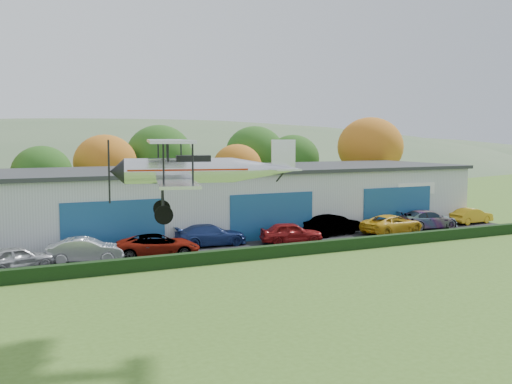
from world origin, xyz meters
name	(u,v)px	position (x,y,z in m)	size (l,w,h in m)	color
ground	(415,340)	(0.00, 0.00, 0.00)	(300.00, 300.00, 0.00)	#446821
apron	(254,244)	(3.00, 21.00, 0.03)	(48.00, 9.00, 0.05)	black
hedge	(285,250)	(3.00, 16.20, 0.40)	(46.00, 0.60, 0.80)	black
hangar	(240,198)	(5.00, 27.98, 2.66)	(40.60, 12.60, 5.30)	#B2B7BC
tree_belt	(152,159)	(0.85, 40.62, 5.61)	(75.70, 13.22, 10.12)	#3D2614
distant_hills	(28,219)	(-4.38, 140.00, -13.05)	(430.00, 196.00, 56.00)	#4C6642
car_0	(17,258)	(-13.26, 19.36, 0.77)	(1.69, 4.21, 1.43)	silver
car_1	(86,250)	(-9.24, 19.75, 0.82)	(1.64, 4.70, 1.55)	silver
car_2	(158,246)	(-4.71, 19.34, 0.80)	(2.50, 5.41, 1.50)	gray
car_3	(210,235)	(-0.22, 21.63, 0.82)	(2.17, 5.34, 1.55)	navy
car_4	(291,233)	(5.52, 19.89, 0.83)	(1.85, 4.59, 1.56)	maroon
car_5	(332,225)	(10.27, 21.68, 0.88)	(1.76, 5.04, 1.66)	gray
car_6	(392,224)	(15.00, 20.13, 0.81)	(2.53, 5.49, 1.53)	gold
car_7	(428,219)	(19.44, 20.93, 0.83)	(2.19, 5.39, 1.56)	gray
car_8	(471,216)	(25.01, 21.41, 0.75)	(1.48, 4.23, 1.39)	gold
biplane	(196,168)	(-7.58, 3.90, 6.71)	(7.27, 8.26, 3.08)	silver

